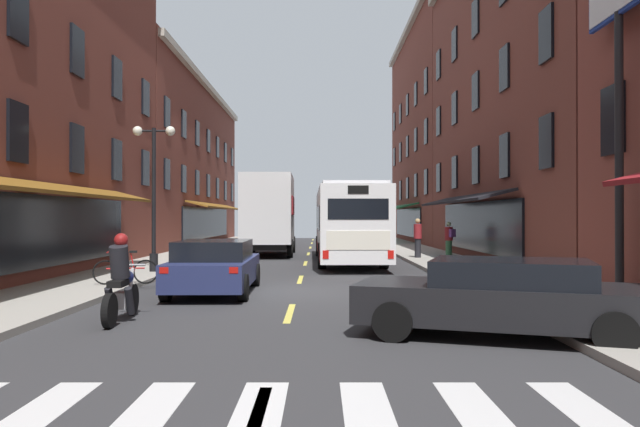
# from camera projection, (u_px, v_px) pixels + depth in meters

# --- Properties ---
(ground_plane) EXTENTS (34.80, 80.00, 0.10)m
(ground_plane) POSITION_uv_depth(u_px,v_px,m) (294.00, 293.00, 15.61)
(ground_plane) COLOR #333335
(lane_centre_dashes) EXTENTS (0.14, 73.90, 0.01)m
(lane_centre_dashes) POSITION_uv_depth(u_px,v_px,m) (294.00, 293.00, 15.36)
(lane_centre_dashes) COLOR #DBCC4C
(lane_centre_dashes) RESTS_ON ground
(crosswalk_near) EXTENTS (7.10, 2.80, 0.01)m
(crosswalk_near) POSITION_uv_depth(u_px,v_px,m) (252.00, 424.00, 5.61)
(crosswalk_near) COLOR silver
(crosswalk_near) RESTS_ON ground
(sidewalk_left) EXTENTS (3.00, 80.00, 0.14)m
(sidewalk_left) POSITION_uv_depth(u_px,v_px,m) (70.00, 289.00, 15.58)
(sidewalk_left) COLOR #A39E93
(sidewalk_left) RESTS_ON ground
(sidewalk_right) EXTENTS (3.00, 80.00, 0.14)m
(sidewalk_right) POSITION_uv_depth(u_px,v_px,m) (518.00, 289.00, 15.63)
(sidewalk_right) COLOR #A39E93
(sidewalk_right) RESTS_ON ground
(billboard_sign) EXTENTS (0.40, 2.60, 8.01)m
(billboard_sign) POSITION_uv_depth(u_px,v_px,m) (616.00, 20.00, 12.78)
(billboard_sign) COLOR black
(billboard_sign) RESTS_ON sidewalk_right
(transit_bus) EXTENTS (2.79, 12.36, 3.24)m
(transit_bus) POSITION_uv_depth(u_px,v_px,m) (345.00, 223.00, 26.11)
(transit_bus) COLOR white
(transit_bus) RESTS_ON ground
(box_truck) EXTENTS (2.57, 7.07, 4.02)m
(box_truck) POSITION_uv_depth(u_px,v_px,m) (267.00, 215.00, 30.16)
(box_truck) COLOR white
(box_truck) RESTS_ON ground
(sedan_near) EXTENTS (2.07, 4.50, 1.37)m
(sedan_near) POSITION_uv_depth(u_px,v_px,m) (212.00, 266.00, 15.24)
(sedan_near) COLOR navy
(sedan_near) RESTS_ON ground
(sedan_mid) EXTENTS (4.93, 3.20, 1.27)m
(sedan_mid) POSITION_uv_depth(u_px,v_px,m) (499.00, 296.00, 9.69)
(sedan_mid) COLOR black
(sedan_mid) RESTS_ON ground
(sedan_far) EXTENTS (2.04, 4.61, 1.45)m
(sedan_far) POSITION_uv_depth(u_px,v_px,m) (276.00, 236.00, 39.08)
(sedan_far) COLOR maroon
(sedan_far) RESTS_ON ground
(motorcycle_rider) EXTENTS (0.62, 2.07, 1.66)m
(motorcycle_rider) POSITION_uv_depth(u_px,v_px,m) (118.00, 284.00, 11.10)
(motorcycle_rider) COLOR black
(motorcycle_rider) RESTS_ON ground
(bicycle_near) EXTENTS (1.69, 0.52, 0.91)m
(bicycle_near) POSITION_uv_depth(u_px,v_px,m) (123.00, 271.00, 16.04)
(bicycle_near) COLOR black
(bicycle_near) RESTS_ON sidewalk_left
(pedestrian_near) EXTENTS (0.45, 0.52, 1.62)m
(pedestrian_near) POSITION_uv_depth(u_px,v_px,m) (447.00, 239.00, 26.40)
(pedestrian_near) COLOR #33663F
(pedestrian_near) RESTS_ON sidewalk_right
(pedestrian_mid) EXTENTS (0.36, 0.36, 1.76)m
(pedestrian_mid) POSITION_uv_depth(u_px,v_px,m) (415.00, 237.00, 26.72)
(pedestrian_mid) COLOR black
(pedestrian_mid) RESTS_ON sidewalk_right
(street_lamp_twin) EXTENTS (1.42, 0.32, 4.88)m
(street_lamp_twin) POSITION_uv_depth(u_px,v_px,m) (151.00, 191.00, 19.88)
(street_lamp_twin) COLOR black
(street_lamp_twin) RESTS_ON sidewalk_left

